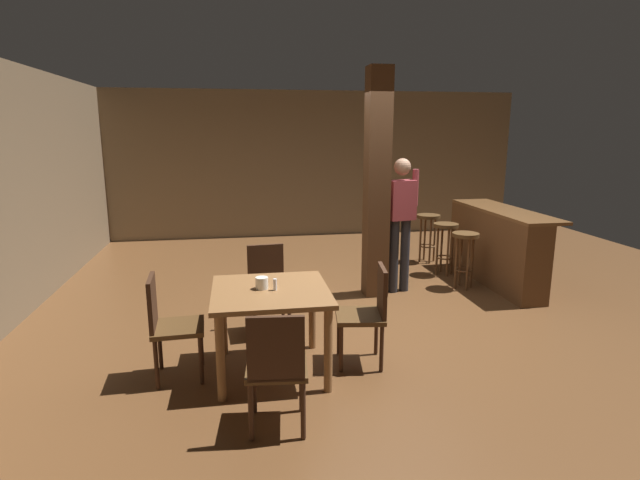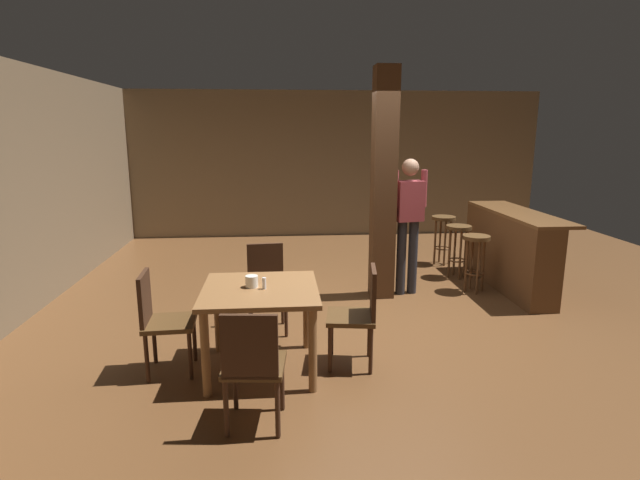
{
  "view_description": "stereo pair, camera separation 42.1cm",
  "coord_description": "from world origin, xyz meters",
  "px_view_note": "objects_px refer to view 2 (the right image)",
  "views": [
    {
      "loc": [
        -1.57,
        -5.25,
        2.06
      ],
      "look_at": [
        -0.71,
        -0.15,
        0.92
      ],
      "focal_mm": 28.0,
      "sensor_mm": 36.0,
      "label": 1
    },
    {
      "loc": [
        -1.15,
        -5.3,
        2.06
      ],
      "look_at": [
        -0.71,
        -0.15,
        0.92
      ],
      "focal_mm": 28.0,
      "sensor_mm": 36.0,
      "label": 2
    }
  ],
  "objects_px": {
    "chair_east": "(359,311)",
    "salt_shaker": "(264,283)",
    "dining_table": "(260,301)",
    "chair_north": "(266,283)",
    "bar_stool_far": "(443,228)",
    "bar_stool_near": "(476,250)",
    "napkin_cup": "(252,281)",
    "chair_west": "(160,317)",
    "chair_south": "(253,363)",
    "standing_person": "(409,217)",
    "bar_stool_mid": "(458,239)",
    "bar_counter": "(509,249)"
  },
  "relations": [
    {
      "from": "chair_east",
      "to": "salt_shaker",
      "type": "distance_m",
      "value": 0.88
    },
    {
      "from": "dining_table",
      "to": "chair_north",
      "type": "distance_m",
      "value": 0.93
    },
    {
      "from": "bar_stool_far",
      "to": "salt_shaker",
      "type": "bearing_deg",
      "value": -128.66
    },
    {
      "from": "bar_stool_near",
      "to": "salt_shaker",
      "type": "bearing_deg",
      "value": -143.32
    },
    {
      "from": "dining_table",
      "to": "salt_shaker",
      "type": "xyz_separation_m",
      "value": [
        0.04,
        -0.03,
        0.17
      ]
    },
    {
      "from": "napkin_cup",
      "to": "chair_west",
      "type": "bearing_deg",
      "value": -179.12
    },
    {
      "from": "chair_south",
      "to": "standing_person",
      "type": "relative_size",
      "value": 0.52
    },
    {
      "from": "chair_south",
      "to": "bar_stool_near",
      "type": "bearing_deg",
      "value": 46.41
    },
    {
      "from": "chair_west",
      "to": "chair_south",
      "type": "bearing_deg",
      "value": -48.21
    },
    {
      "from": "salt_shaker",
      "to": "standing_person",
      "type": "xyz_separation_m",
      "value": [
        1.75,
        1.98,
        0.2
      ]
    },
    {
      "from": "chair_west",
      "to": "bar_stool_mid",
      "type": "bearing_deg",
      "value": 35.99
    },
    {
      "from": "napkin_cup",
      "to": "standing_person",
      "type": "distance_m",
      "value": 2.68
    },
    {
      "from": "chair_west",
      "to": "salt_shaker",
      "type": "xyz_separation_m",
      "value": [
        0.89,
        -0.05,
        0.29
      ]
    },
    {
      "from": "bar_counter",
      "to": "bar_stool_near",
      "type": "distance_m",
      "value": 0.54
    },
    {
      "from": "bar_counter",
      "to": "bar_stool_mid",
      "type": "relative_size",
      "value": 2.73
    },
    {
      "from": "napkin_cup",
      "to": "salt_shaker",
      "type": "xyz_separation_m",
      "value": [
        0.11,
        -0.06,
        -0.0
      ]
    },
    {
      "from": "chair_east",
      "to": "chair_south",
      "type": "distance_m",
      "value": 1.28
    },
    {
      "from": "chair_east",
      "to": "chair_north",
      "type": "bearing_deg",
      "value": 132.53
    },
    {
      "from": "chair_south",
      "to": "dining_table",
      "type": "bearing_deg",
      "value": 88.3
    },
    {
      "from": "bar_stool_mid",
      "to": "salt_shaker",
      "type": "bearing_deg",
      "value": -135.38
    },
    {
      "from": "chair_east",
      "to": "bar_counter",
      "type": "distance_m",
      "value": 3.13
    },
    {
      "from": "napkin_cup",
      "to": "bar_counter",
      "type": "height_order",
      "value": "bar_counter"
    },
    {
      "from": "chair_east",
      "to": "dining_table",
      "type": "bearing_deg",
      "value": -179.14
    },
    {
      "from": "salt_shaker",
      "to": "bar_stool_far",
      "type": "height_order",
      "value": "salt_shaker"
    },
    {
      "from": "chair_south",
      "to": "bar_counter",
      "type": "relative_size",
      "value": 0.43
    },
    {
      "from": "bar_counter",
      "to": "chair_east",
      "type": "bearing_deg",
      "value": -138.26
    },
    {
      "from": "salt_shaker",
      "to": "bar_stool_near",
      "type": "xyz_separation_m",
      "value": [
        2.64,
        1.97,
        -0.24
      ]
    },
    {
      "from": "napkin_cup",
      "to": "standing_person",
      "type": "height_order",
      "value": "standing_person"
    },
    {
      "from": "dining_table",
      "to": "chair_west",
      "type": "bearing_deg",
      "value": 179.08
    },
    {
      "from": "chair_south",
      "to": "salt_shaker",
      "type": "height_order",
      "value": "chair_south"
    },
    {
      "from": "chair_west",
      "to": "bar_stool_near",
      "type": "relative_size",
      "value": 1.19
    },
    {
      "from": "chair_south",
      "to": "bar_stool_near",
      "type": "distance_m",
      "value": 3.93
    },
    {
      "from": "bar_stool_near",
      "to": "chair_west",
      "type": "bearing_deg",
      "value": -151.43
    },
    {
      "from": "chair_west",
      "to": "napkin_cup",
      "type": "distance_m",
      "value": 0.83
    },
    {
      "from": "dining_table",
      "to": "bar_stool_far",
      "type": "bearing_deg",
      "value": 50.68
    },
    {
      "from": "bar_stool_mid",
      "to": "bar_stool_near",
      "type": "bearing_deg",
      "value": -90.56
    },
    {
      "from": "chair_east",
      "to": "bar_stool_near",
      "type": "height_order",
      "value": "chair_east"
    },
    {
      "from": "chair_north",
      "to": "bar_counter",
      "type": "height_order",
      "value": "bar_counter"
    },
    {
      "from": "dining_table",
      "to": "bar_stool_mid",
      "type": "xyz_separation_m",
      "value": [
        2.69,
        2.58,
        -0.06
      ]
    },
    {
      "from": "chair_north",
      "to": "bar_stool_far",
      "type": "xyz_separation_m",
      "value": [
        2.68,
        2.39,
        0.07
      ]
    },
    {
      "from": "bar_stool_near",
      "to": "standing_person",
      "type": "bearing_deg",
      "value": 179.16
    },
    {
      "from": "dining_table",
      "to": "chair_east",
      "type": "xyz_separation_m",
      "value": [
        0.86,
        0.01,
        -0.12
      ]
    },
    {
      "from": "bar_stool_mid",
      "to": "chair_west",
      "type": "bearing_deg",
      "value": -144.01
    },
    {
      "from": "chair_east",
      "to": "chair_south",
      "type": "relative_size",
      "value": 1.0
    },
    {
      "from": "chair_north",
      "to": "bar_stool_mid",
      "type": "height_order",
      "value": "chair_north"
    },
    {
      "from": "chair_east",
      "to": "standing_person",
      "type": "relative_size",
      "value": 0.52
    },
    {
      "from": "chair_west",
      "to": "bar_stool_far",
      "type": "relative_size",
      "value": 1.17
    },
    {
      "from": "dining_table",
      "to": "chair_west",
      "type": "height_order",
      "value": "chair_west"
    },
    {
      "from": "chair_east",
      "to": "bar_stool_far",
      "type": "bearing_deg",
      "value": 60.71
    },
    {
      "from": "chair_south",
      "to": "salt_shaker",
      "type": "xyz_separation_m",
      "value": [
        0.06,
        0.88,
        0.29
      ]
    }
  ]
}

